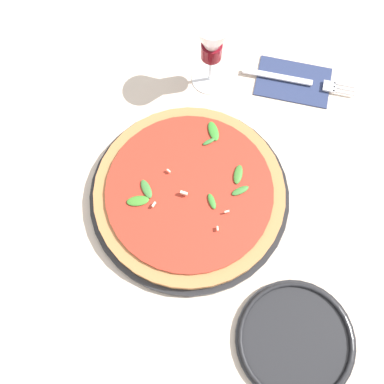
# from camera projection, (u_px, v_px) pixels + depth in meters

# --- Properties ---
(ground_plane) EXTENTS (6.00, 6.00, 0.00)m
(ground_plane) POSITION_uv_depth(u_px,v_px,m) (191.00, 193.00, 0.83)
(ground_plane) COLOR beige
(pizza_arugula_main) EXTENTS (0.36, 0.36, 0.05)m
(pizza_arugula_main) POSITION_uv_depth(u_px,v_px,m) (192.00, 194.00, 0.81)
(pizza_arugula_main) COLOR black
(pizza_arugula_main) RESTS_ON ground_plane
(wine_glass) EXTENTS (0.07, 0.07, 0.16)m
(wine_glass) POSITION_uv_depth(u_px,v_px,m) (212.00, 44.00, 0.81)
(wine_glass) COLOR white
(wine_glass) RESTS_ON ground_plane
(napkin) EXTENTS (0.16, 0.12, 0.01)m
(napkin) POSITION_uv_depth(u_px,v_px,m) (293.00, 81.00, 0.91)
(napkin) COLOR navy
(napkin) RESTS_ON ground_plane
(fork) EXTENTS (0.23, 0.05, 0.00)m
(fork) POSITION_uv_depth(u_px,v_px,m) (298.00, 80.00, 0.90)
(fork) COLOR silver
(fork) RESTS_ON ground_plane
(side_plate_white) EXTENTS (0.20, 0.20, 0.02)m
(side_plate_white) POSITION_uv_depth(u_px,v_px,m) (295.00, 340.00, 0.73)
(side_plate_white) COLOR black
(side_plate_white) RESTS_ON ground_plane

